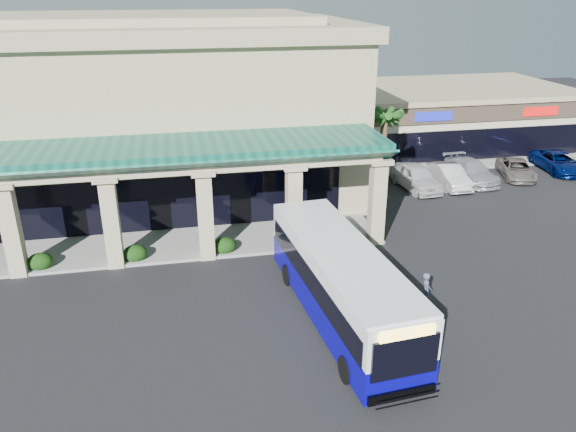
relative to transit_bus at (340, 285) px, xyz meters
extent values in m
plane|color=black|center=(-1.97, 1.65, -1.63)|extent=(110.00, 110.00, 0.00)
imported|color=#494D64|center=(3.86, 0.05, -0.78)|extent=(0.57, 0.71, 1.70)
imported|color=silver|center=(9.75, 14.51, -0.79)|extent=(2.36, 5.07, 1.68)
imported|color=silver|center=(12.20, 14.52, -0.88)|extent=(1.74, 4.60, 1.50)
imported|color=#A4A5B1|center=(14.23, 15.25, -0.88)|extent=(2.48, 5.29, 1.49)
imported|color=slate|center=(17.85, 15.30, -0.99)|extent=(3.45, 5.02, 1.27)
imported|color=#02114E|center=(21.78, 16.01, -0.91)|extent=(2.91, 5.40, 1.44)
camera|label=1|loc=(-6.17, -19.23, 11.33)|focal=35.00mm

